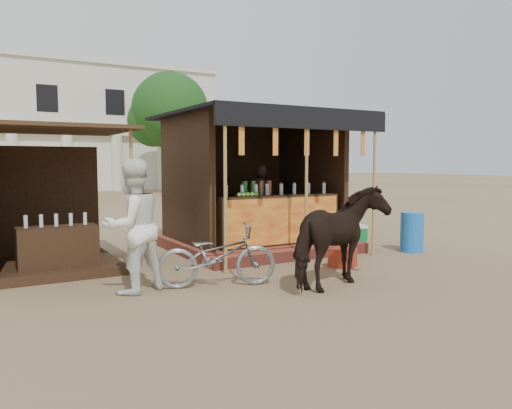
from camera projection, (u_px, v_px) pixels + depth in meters
The scene contains 11 objects.
ground at pixel (312, 290), 7.10m from camera, with size 120.00×120.00×0.00m, color #846B4C.
main_stall at pixel (256, 200), 10.42m from camera, with size 3.60×3.61×2.78m.
secondary_stall at pixel (41, 220), 8.26m from camera, with size 2.40×2.40×2.38m.
cow at pixel (341, 237), 7.17m from camera, with size 0.79×1.74×1.47m, color black.
motorbike at pixel (217, 256), 7.24m from camera, with size 0.60×1.73×0.91m, color gray.
bystander at pixel (132, 226), 6.88m from camera, with size 0.90×0.70×1.85m, color white.
blue_barrel at pixel (412, 232), 10.08m from camera, with size 0.46×0.46×0.80m, color blue.
red_crate at pixel (343, 258), 8.61m from camera, with size 0.38×0.36×0.33m, color maroon.
cooler at pixel (350, 235), 10.77m from camera, with size 0.73×0.59×0.46m.
background_building at pixel (7, 128), 31.66m from camera, with size 26.00×7.45×8.18m.
tree at pixel (166, 113), 28.73m from camera, with size 4.50×4.40×7.00m.
Camera 1 is at (-4.16, -5.65, 1.81)m, focal length 35.00 mm.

